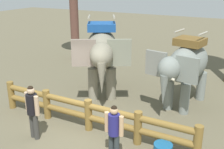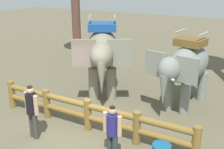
# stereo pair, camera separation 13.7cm
# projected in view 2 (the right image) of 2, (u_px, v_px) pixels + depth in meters

# --- Properties ---
(ground_plane) EXTENTS (60.00, 60.00, 0.00)m
(ground_plane) POSITION_uv_depth(u_px,v_px,m) (84.00, 133.00, 8.87)
(ground_plane) COLOR brown
(log_fence) EXTENTS (7.12, 0.29, 1.05)m
(log_fence) POSITION_uv_depth(u_px,v_px,m) (88.00, 113.00, 8.89)
(log_fence) COLOR brown
(log_fence) RESTS_ON ground
(elephant_near_left) EXTENTS (3.07, 3.78, 3.25)m
(elephant_near_left) POSITION_uv_depth(u_px,v_px,m) (102.00, 52.00, 11.40)
(elephant_near_left) COLOR gray
(elephant_near_left) RESTS_ON ground
(elephant_center) EXTENTS (2.02, 3.42, 2.87)m
(elephant_center) POSITION_uv_depth(u_px,v_px,m) (186.00, 66.00, 10.21)
(elephant_center) COLOR gray
(elephant_center) RESTS_ON ground
(tourist_woman_in_black) EXTENTS (0.60, 0.40, 1.73)m
(tourist_woman_in_black) POSITION_uv_depth(u_px,v_px,m) (32.00, 108.00, 8.31)
(tourist_woman_in_black) COLOR #383734
(tourist_woman_in_black) RESTS_ON ground
(tourist_man_in_blue) EXTENTS (0.57, 0.34, 1.61)m
(tourist_man_in_blue) POSITION_uv_depth(u_px,v_px,m) (112.00, 129.00, 7.29)
(tourist_man_in_blue) COLOR #2E3639
(tourist_man_in_blue) RESTS_ON ground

